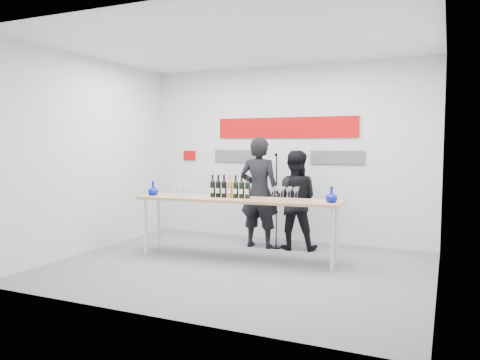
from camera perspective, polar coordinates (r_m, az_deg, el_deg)
The scene contains 12 objects.
ground at distance 6.48m, azimuth -0.23°, elevation -10.55°, with size 5.00×5.00×0.00m, color slate.
back_wall at distance 8.12m, azimuth 5.59°, elevation 3.21°, with size 5.00×0.04×3.00m, color silver.
signage at distance 8.11m, azimuth 5.16°, elevation 5.37°, with size 3.38×0.02×0.79m.
tasting_table at distance 6.73m, azimuth -0.35°, elevation -2.81°, with size 3.02×0.86×0.89m.
wine_bottles at distance 6.77m, azimuth -1.24°, elevation -0.78°, with size 0.62×0.13×0.33m.
decanter_left at distance 7.23m, azimuth -10.56°, elevation -0.97°, with size 0.16×0.16×0.21m, color #08149F, non-canonical shape.
decanter_right at distance 6.36m, azimuth 11.09°, elevation -1.73°, with size 0.16×0.16×0.21m, color #08149F, non-canonical shape.
glasses_left at distance 7.05m, azimuth -7.42°, elevation -1.20°, with size 0.38×0.24×0.18m.
glasses_right at distance 6.51m, azimuth 5.55°, elevation -1.66°, with size 0.38×0.25×0.18m.
presenter_left at distance 7.53m, azimuth 2.35°, elevation -1.52°, with size 0.65×0.43×1.79m, color black.
presenter_right at distance 7.46m, azimuth 6.62°, elevation -2.43°, with size 0.76×0.59×1.57m, color black.
mic_stand at distance 7.53m, azimuth 4.43°, elevation -4.81°, with size 0.18×0.18×1.53m.
Camera 1 is at (2.58, -5.70, 1.69)m, focal length 35.00 mm.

